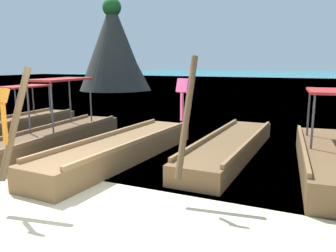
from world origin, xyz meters
name	(u,v)px	position (x,y,z in m)	size (l,w,h in m)	color
ground	(92,207)	(0.00, 0.00, 0.00)	(120.00, 120.00, 0.00)	beige
sea_water	(304,78)	(0.00, 61.18, 0.00)	(120.00, 120.00, 0.00)	#147A89
longtail_boat_violet_ribbon	(12,126)	(-6.31, 3.80, 0.33)	(1.51, 6.24, 2.59)	brown
longtail_boat_red_ribbon	(46,139)	(-3.72, 2.77, 0.32)	(1.83, 7.12, 2.25)	brown
longtail_boat_orange_ribbon	(121,149)	(-1.15, 2.76, 0.28)	(1.44, 6.59, 2.43)	brown
longtail_boat_pink_ribbon	(230,147)	(1.33, 4.32, 0.25)	(1.24, 6.62, 2.63)	brown
longtail_boat_turquoise_ribbon	(333,159)	(3.84, 3.83, 0.34)	(1.92, 5.56, 2.35)	brown
karst_rock	(114,47)	(-14.48, 22.73, 4.01)	(6.61, 6.35, 8.38)	#383833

